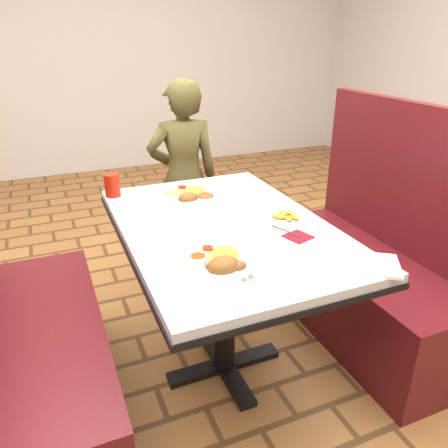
{
  "coord_description": "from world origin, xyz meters",
  "views": [
    {
      "loc": [
        -0.63,
        -1.5,
        1.47
      ],
      "look_at": [
        0.0,
        0.0,
        0.75
      ],
      "focal_mm": 35.0,
      "sensor_mm": 36.0,
      "label": 1
    }
  ],
  "objects_px": {
    "diner_person": "(184,178)",
    "plantain_plate": "(286,217)",
    "dining_table": "(224,245)",
    "booth_bench_right": "(368,274)",
    "booth_bench_left": "(32,357)",
    "red_tumbler": "(112,185)",
    "far_dinner_plate": "(191,193)",
    "near_dinner_plate": "(219,258)"
  },
  "relations": [
    {
      "from": "booth_bench_left",
      "to": "diner_person",
      "type": "relative_size",
      "value": 0.98
    },
    {
      "from": "booth_bench_left",
      "to": "red_tumbler",
      "type": "distance_m",
      "value": 0.82
    },
    {
      "from": "near_dinner_plate",
      "to": "far_dinner_plate",
      "type": "distance_m",
      "value": 0.66
    },
    {
      "from": "diner_person",
      "to": "red_tumbler",
      "type": "distance_m",
      "value": 0.78
    },
    {
      "from": "booth_bench_left",
      "to": "diner_person",
      "type": "distance_m",
      "value": 1.45
    },
    {
      "from": "dining_table",
      "to": "plantain_plate",
      "type": "relative_size",
      "value": 7.29
    },
    {
      "from": "dining_table",
      "to": "booth_bench_right",
      "type": "relative_size",
      "value": 1.01
    },
    {
      "from": "booth_bench_left",
      "to": "diner_person",
      "type": "height_order",
      "value": "diner_person"
    },
    {
      "from": "far_dinner_plate",
      "to": "near_dinner_plate",
      "type": "bearing_deg",
      "value": -100.53
    },
    {
      "from": "far_dinner_plate",
      "to": "plantain_plate",
      "type": "height_order",
      "value": "far_dinner_plate"
    },
    {
      "from": "booth_bench_right",
      "to": "red_tumbler",
      "type": "xyz_separation_m",
      "value": [
        -1.16,
        0.51,
        0.47
      ]
    },
    {
      "from": "diner_person",
      "to": "red_tumbler",
      "type": "bearing_deg",
      "value": 53.0
    },
    {
      "from": "booth_bench_left",
      "to": "booth_bench_right",
      "type": "height_order",
      "value": "same"
    },
    {
      "from": "near_dinner_plate",
      "to": "plantain_plate",
      "type": "xyz_separation_m",
      "value": [
        0.41,
        0.25,
        -0.02
      ]
    },
    {
      "from": "booth_bench_left",
      "to": "plantain_plate",
      "type": "distance_m",
      "value": 1.14
    },
    {
      "from": "booth_bench_left",
      "to": "diner_person",
      "type": "xyz_separation_m",
      "value": [
        0.96,
        1.05,
        0.28
      ]
    },
    {
      "from": "booth_bench_right",
      "to": "far_dinner_plate",
      "type": "relative_size",
      "value": 4.33
    },
    {
      "from": "booth_bench_left",
      "to": "near_dinner_plate",
      "type": "height_order",
      "value": "booth_bench_left"
    },
    {
      "from": "booth_bench_left",
      "to": "red_tumbler",
      "type": "height_order",
      "value": "booth_bench_left"
    },
    {
      "from": "plantain_plate",
      "to": "dining_table",
      "type": "bearing_deg",
      "value": 167.41
    },
    {
      "from": "far_dinner_plate",
      "to": "dining_table",
      "type": "bearing_deg",
      "value": -85.42
    },
    {
      "from": "near_dinner_plate",
      "to": "plantain_plate",
      "type": "relative_size",
      "value": 1.56
    },
    {
      "from": "booth_bench_right",
      "to": "plantain_plate",
      "type": "xyz_separation_m",
      "value": [
        -0.54,
        -0.06,
        0.43
      ]
    },
    {
      "from": "dining_table",
      "to": "far_dinner_plate",
      "type": "distance_m",
      "value": 0.36
    },
    {
      "from": "dining_table",
      "to": "diner_person",
      "type": "height_order",
      "value": "diner_person"
    },
    {
      "from": "booth_bench_right",
      "to": "dining_table",
      "type": "bearing_deg",
      "value": 180.0
    },
    {
      "from": "booth_bench_left",
      "to": "dining_table",
      "type": "bearing_deg",
      "value": 0.0
    },
    {
      "from": "plantain_plate",
      "to": "diner_person",
      "type": "bearing_deg",
      "value": 94.9
    },
    {
      "from": "diner_person",
      "to": "plantain_plate",
      "type": "xyz_separation_m",
      "value": [
        0.09,
        -1.11,
        0.15
      ]
    },
    {
      "from": "red_tumbler",
      "to": "plantain_plate",
      "type": "bearing_deg",
      "value": -42.61
    },
    {
      "from": "diner_person",
      "to": "dining_table",
      "type": "bearing_deg",
      "value": 88.15
    },
    {
      "from": "plantain_plate",
      "to": "booth_bench_left",
      "type": "bearing_deg",
      "value": 176.88
    },
    {
      "from": "dining_table",
      "to": "far_dinner_plate",
      "type": "relative_size",
      "value": 4.38
    },
    {
      "from": "booth_bench_right",
      "to": "red_tumbler",
      "type": "distance_m",
      "value": 1.35
    },
    {
      "from": "dining_table",
      "to": "diner_person",
      "type": "relative_size",
      "value": 0.99
    },
    {
      "from": "plantain_plate",
      "to": "red_tumbler",
      "type": "bearing_deg",
      "value": 137.39
    },
    {
      "from": "booth_bench_right",
      "to": "red_tumbler",
      "type": "bearing_deg",
      "value": 156.22
    },
    {
      "from": "dining_table",
      "to": "booth_bench_left",
      "type": "relative_size",
      "value": 1.01
    },
    {
      "from": "dining_table",
      "to": "plantain_plate",
      "type": "xyz_separation_m",
      "value": [
        0.26,
        -0.06,
        0.11
      ]
    },
    {
      "from": "near_dinner_plate",
      "to": "far_dinner_plate",
      "type": "bearing_deg",
      "value": 79.47
    },
    {
      "from": "diner_person",
      "to": "plantain_plate",
      "type": "bearing_deg",
      "value": 101.88
    },
    {
      "from": "diner_person",
      "to": "near_dinner_plate",
      "type": "distance_m",
      "value": 1.4
    }
  ]
}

